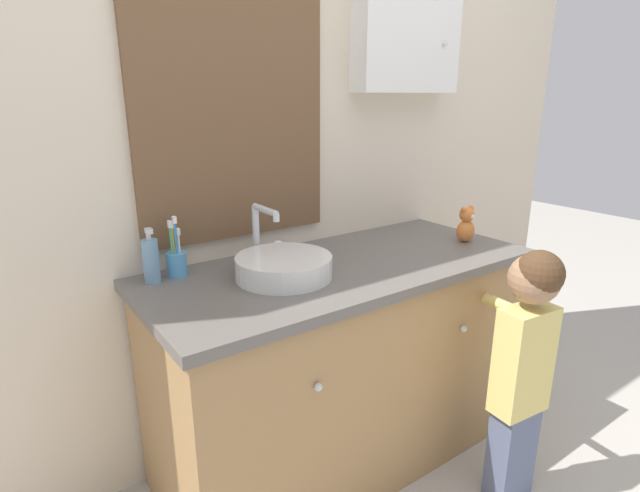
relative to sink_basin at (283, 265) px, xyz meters
name	(u,v)px	position (x,y,z in m)	size (l,w,h in m)	color
wall_back	(297,108)	(0.26, 0.31, 0.47)	(3.20, 0.18, 2.50)	beige
vanity_counter	(342,363)	(0.24, -0.01, -0.43)	(1.38, 0.60, 0.78)	#A37A4C
sink_basin	(283,265)	(0.00, 0.00, 0.00)	(0.31, 0.36, 0.21)	silver
toothbrush_holder	(176,261)	(-0.27, 0.20, 0.01)	(0.06, 0.06, 0.20)	#4C93C6
soap_dispenser	(151,260)	(-0.36, 0.20, 0.03)	(0.05, 0.05, 0.17)	#6B93B2
child_figure	(524,354)	(0.58, -0.51, -0.27)	(0.21, 0.43, 0.90)	slate
teddy_bear	(466,225)	(0.79, -0.08, 0.03)	(0.08, 0.07, 0.14)	orange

